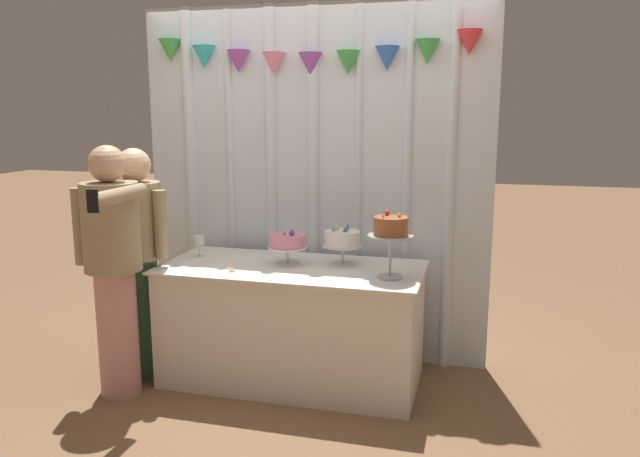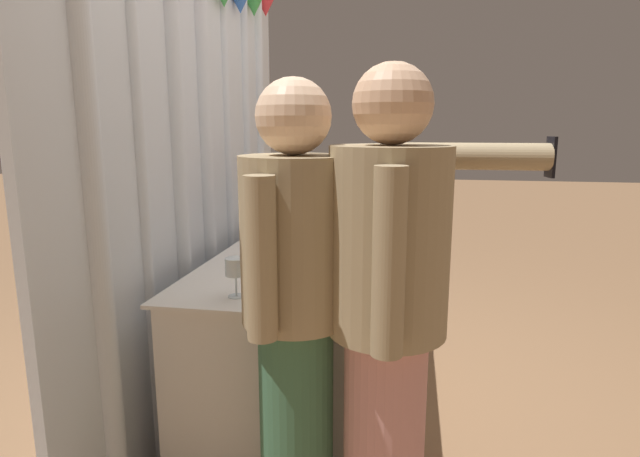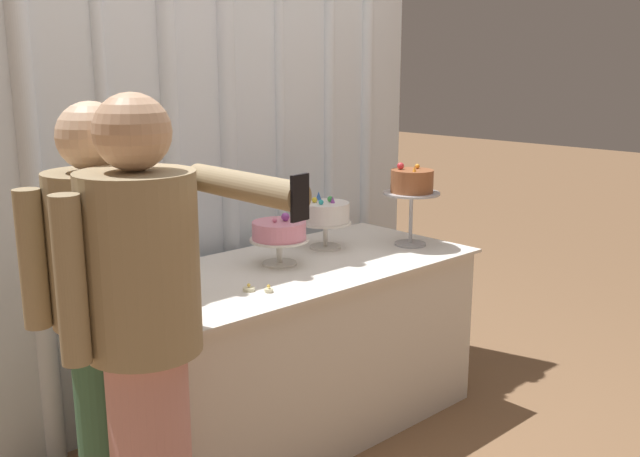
% 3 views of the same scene
% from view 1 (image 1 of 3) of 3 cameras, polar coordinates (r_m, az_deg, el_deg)
% --- Properties ---
extents(ground_plane, '(24.00, 24.00, 0.00)m').
position_cam_1_polar(ground_plane, '(4.26, -2.92, -14.17)').
color(ground_plane, '#846042').
extents(draped_curtain, '(2.53, 0.16, 2.52)m').
position_cam_1_polar(draped_curtain, '(4.47, -0.91, 5.09)').
color(draped_curtain, silver).
rests_on(draped_curtain, ground_plane).
extents(cake_table, '(1.72, 0.81, 0.79)m').
position_cam_1_polar(cake_table, '(4.20, -2.55, -8.71)').
color(cake_table, white).
rests_on(cake_table, ground_plane).
extents(cake_display_leftmost, '(0.27, 0.27, 0.24)m').
position_cam_1_polar(cake_display_leftmost, '(4.11, -2.98, -1.31)').
color(cake_display_leftmost, silver).
rests_on(cake_display_leftmost, cake_table).
extents(cake_display_center, '(0.25, 0.25, 0.27)m').
position_cam_1_polar(cake_display_center, '(4.08, 2.07, -1.05)').
color(cake_display_center, silver).
rests_on(cake_display_center, cake_table).
extents(cake_display_rightmost, '(0.28, 0.28, 0.41)m').
position_cam_1_polar(cake_display_rightmost, '(3.76, 6.52, -0.13)').
color(cake_display_rightmost, '#B2B2B7').
rests_on(cake_display_rightmost, cake_table).
extents(wine_glass, '(0.08, 0.08, 0.15)m').
position_cam_1_polar(wine_glass, '(4.40, -11.05, -1.13)').
color(wine_glass, silver).
rests_on(wine_glass, cake_table).
extents(tealight_far_left, '(0.05, 0.05, 0.03)m').
position_cam_1_polar(tealight_far_left, '(4.06, -8.36, -3.54)').
color(tealight_far_left, beige).
rests_on(tealight_far_left, cake_table).
extents(tealight_near_left, '(0.04, 0.04, 0.03)m').
position_cam_1_polar(tealight_near_left, '(3.98, -8.08, -3.80)').
color(tealight_near_left, beige).
rests_on(tealight_near_left, cake_table).
extents(guest_man_pink_jacket, '(0.48, 0.39, 1.56)m').
position_cam_1_polar(guest_man_pink_jacket, '(4.30, -16.33, -2.30)').
color(guest_man_pink_jacket, '#3D6B4C').
rests_on(guest_man_pink_jacket, ground_plane).
extents(guest_man_dark_suit, '(0.52, 0.67, 1.59)m').
position_cam_1_polar(guest_man_dark_suit, '(4.06, -18.51, -2.92)').
color(guest_man_dark_suit, '#D6938E').
rests_on(guest_man_dark_suit, ground_plane).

